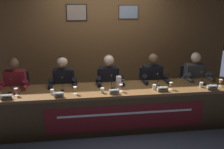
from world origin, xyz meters
TOP-DOWN VIEW (x-y plane):
  - ground_plane at (0.00, 0.00)m, footprint 12.00×12.00m
  - wall_back_panelled at (-0.00, 1.52)m, footprint 5.75×0.14m
  - conference_table at (0.00, -0.12)m, footprint 4.55×0.76m
  - chair_far_left at (-1.70, 0.56)m, footprint 0.44×0.45m
  - panelist_far_left at (-1.70, 0.37)m, footprint 0.51×0.48m
  - nameplate_far_left at (-1.68, -0.28)m, footprint 0.18×0.06m
  - juice_glass_far_left at (-1.57, -0.13)m, footprint 0.06×0.06m
  - microphone_far_left at (-1.69, 0.02)m, footprint 0.06×0.17m
  - chair_left at (-0.85, 0.56)m, footprint 0.44×0.45m
  - panelist_left at (-0.85, 0.37)m, footprint 0.51×0.48m
  - nameplate_left at (-0.89, -0.29)m, footprint 0.15×0.06m
  - juice_glass_left at (-0.63, -0.18)m, footprint 0.06×0.06m
  - water_cup_left at (-1.00, -0.16)m, footprint 0.06×0.06m
  - microphone_left at (-0.85, 0.02)m, footprint 0.06×0.17m
  - chair_center at (0.00, 0.56)m, footprint 0.44×0.45m
  - panelist_center at (0.00, 0.37)m, footprint 0.51×0.48m
  - nameplate_center at (-0.00, -0.27)m, footprint 0.16×0.06m
  - juice_glass_center at (0.13, -0.16)m, footprint 0.06×0.06m
  - water_cup_center at (-0.19, -0.19)m, footprint 0.06×0.06m
  - microphone_center at (-0.00, 0.01)m, footprint 0.06×0.17m
  - chair_right at (0.85, 0.56)m, footprint 0.44×0.45m
  - panelist_right at (0.85, 0.37)m, footprint 0.51×0.48m
  - nameplate_right at (0.82, -0.27)m, footprint 0.18×0.06m
  - juice_glass_right at (0.99, -0.19)m, footprint 0.06×0.06m
  - water_cup_right at (0.71, -0.15)m, footprint 0.06×0.06m
  - microphone_right at (0.83, -0.01)m, footprint 0.06×0.17m
  - chair_far_right at (1.70, 0.56)m, footprint 0.44×0.45m
  - panelist_far_right at (1.70, 0.37)m, footprint 0.51×0.48m
  - nameplate_far_right at (1.69, -0.30)m, footprint 0.18×0.06m
  - juice_glass_far_right at (1.92, -0.15)m, footprint 0.06×0.06m
  - water_cup_far_right at (1.56, -0.15)m, footprint 0.06×0.06m
  - microphone_far_right at (1.66, -0.01)m, footprint 0.06×0.17m
  - water_pitcher_central at (0.13, 0.07)m, footprint 0.15×0.10m

SIDE VIEW (x-z plane):
  - ground_plane at x=0.00m, z-range 0.00..0.00m
  - chair_far_left at x=-1.70m, z-range -0.02..0.88m
  - chair_left at x=-0.85m, z-range -0.02..0.88m
  - chair_center at x=0.00m, z-range -0.02..0.88m
  - chair_right at x=0.85m, z-range -0.02..0.88m
  - chair_far_right at x=1.70m, z-range -0.02..0.88m
  - conference_table at x=0.00m, z-range 0.15..0.87m
  - panelist_far_left at x=-1.70m, z-range 0.10..1.31m
  - panelist_left at x=-0.85m, z-range 0.10..1.31m
  - panelist_center at x=0.00m, z-range 0.10..1.31m
  - panelist_right at x=0.85m, z-range 0.10..1.31m
  - panelist_far_right at x=1.70m, z-range 0.10..1.31m
  - water_cup_left at x=-1.00m, z-range 0.72..0.80m
  - water_cup_center at x=-0.19m, z-range 0.72..0.80m
  - water_cup_right at x=0.71m, z-range 0.72..0.80m
  - water_cup_far_right at x=1.56m, z-range 0.72..0.80m
  - nameplate_far_left at x=-1.68m, z-range 0.72..0.80m
  - nameplate_center at x=0.00m, z-range 0.72..0.80m
  - nameplate_right at x=0.82m, z-range 0.72..0.80m
  - nameplate_far_right at x=1.69m, z-range 0.72..0.80m
  - nameplate_left at x=-0.89m, z-range 0.72..0.80m
  - microphone_far_left at x=-1.69m, z-range 0.69..0.91m
  - microphone_left at x=-0.85m, z-range 0.69..0.91m
  - microphone_center at x=0.00m, z-range 0.69..0.91m
  - microphone_right at x=0.83m, z-range 0.69..0.91m
  - microphone_far_right at x=1.66m, z-range 0.69..0.91m
  - juice_glass_far_left at x=-1.57m, z-range 0.75..0.87m
  - juice_glass_left at x=-0.63m, z-range 0.75..0.87m
  - juice_glass_center at x=0.13m, z-range 0.75..0.87m
  - juice_glass_right at x=0.99m, z-range 0.75..0.87m
  - juice_glass_far_right at x=1.92m, z-range 0.75..0.87m
  - water_pitcher_central at x=0.13m, z-range 0.71..0.92m
  - wall_back_panelled at x=0.00m, z-range 0.00..2.60m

